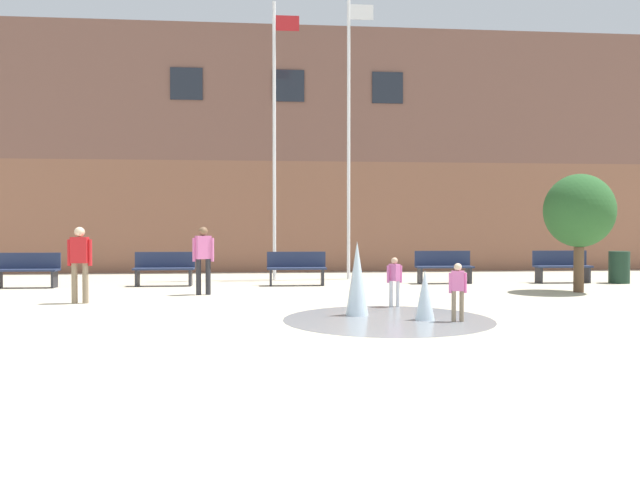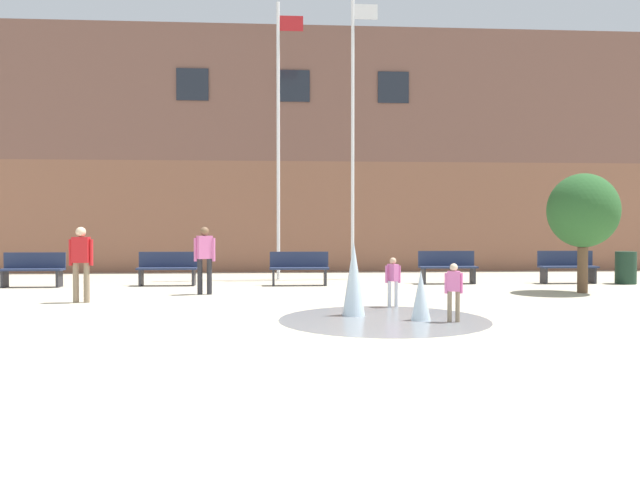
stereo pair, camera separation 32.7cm
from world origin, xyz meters
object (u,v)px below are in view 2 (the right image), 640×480
object	(u,v)px
park_bench_far_left	(33,269)
park_bench_left_of_flagpoles	(168,268)
trash_can	(626,268)
flagpole_right	(354,127)
street_tree_near_building	(583,211)
child_in_fountain	(454,288)
park_bench_near_trashcan	(447,266)
child_with_pink_shirt	(393,278)
adult_near_bench	(205,255)
adult_in_red	(81,258)
flagpole_left	(279,133)
park_bench_under_left_flagpole	(299,268)
park_bench_far_right	(567,266)

from	to	relation	value
park_bench_far_left	park_bench_left_of_flagpoles	bearing A→B (deg)	3.30
park_bench_left_of_flagpoles	trash_can	size ratio (longest dim) A/B	1.78
flagpole_right	street_tree_near_building	bearing A→B (deg)	-40.04
child_in_fountain	flagpole_right	distance (m)	9.49
flagpole_right	trash_can	xyz separation A→B (m)	(7.39, -2.03, -4.15)
park_bench_near_trashcan	child_with_pink_shirt	bearing A→B (deg)	-116.38
park_bench_left_of_flagpoles	child_in_fountain	world-z (taller)	child_in_fountain
adult_near_bench	adult_in_red	world-z (taller)	same
flagpole_left	street_tree_near_building	world-z (taller)	flagpole_left
park_bench_under_left_flagpole	child_with_pink_shirt	bearing A→B (deg)	-70.13
adult_in_red	flagpole_left	size ratio (longest dim) A/B	0.19
adult_near_bench	street_tree_near_building	size ratio (longest dim) A/B	0.55
park_bench_far_left	adult_near_bench	world-z (taller)	adult_near_bench
park_bench_far_left	park_bench_left_of_flagpoles	distance (m)	3.48
park_bench_left_of_flagpoles	park_bench_under_left_flagpole	xyz separation A→B (m)	(3.55, -0.18, 0.00)
park_bench_near_trashcan	street_tree_near_building	xyz separation A→B (m)	(2.59, -2.60, 1.49)
park_bench_near_trashcan	flagpole_left	distance (m)	6.33
park_bench_under_left_flagpole	flagpole_right	size ratio (longest dim) A/B	0.18
child_with_pink_shirt	park_bench_near_trashcan	bearing A→B (deg)	122.42
park_bench_left_of_flagpoles	street_tree_near_building	distance (m)	10.71
park_bench_near_trashcan	adult_near_bench	size ratio (longest dim) A/B	1.01
park_bench_under_left_flagpole	street_tree_near_building	xyz separation A→B (m)	(6.75, -2.35, 1.49)
child_with_pink_shirt	trash_can	xyz separation A→B (m)	(7.40, 4.56, -0.13)
park_bench_far_left	street_tree_near_building	size ratio (longest dim) A/B	0.56
park_bench_far_left	child_with_pink_shirt	world-z (taller)	child_with_pink_shirt
park_bench_near_trashcan	adult_in_red	distance (m)	9.63
child_with_pink_shirt	park_bench_under_left_flagpole	bearing A→B (deg)	168.67
park_bench_near_trashcan	park_bench_left_of_flagpoles	bearing A→B (deg)	-179.50
park_bench_near_trashcan	trash_can	world-z (taller)	park_bench_near_trashcan
park_bench_left_of_flagpoles	adult_near_bench	distance (m)	2.66
child_with_pink_shirt	adult_in_red	bearing A→B (deg)	-131.62
adult_in_red	flagpole_left	world-z (taller)	flagpole_left
child_in_fountain	flagpole_right	xyz separation A→B (m)	(-0.65, 8.57, 4.02)
adult_near_bench	child_with_pink_shirt	world-z (taller)	adult_near_bench
child_with_pink_shirt	flagpole_right	bearing A→B (deg)	148.77
park_bench_far_left	adult_near_bench	size ratio (longest dim) A/B	1.01
adult_in_red	trash_can	xyz separation A→B (m)	(13.79, 3.38, -0.48)
child_with_pink_shirt	child_in_fountain	bearing A→B (deg)	-12.87
adult_near_bench	trash_can	size ratio (longest dim) A/B	1.77
park_bench_far_right	child_in_fountain	bearing A→B (deg)	-127.25
park_bench_left_of_flagpoles	park_bench_far_right	bearing A→B (deg)	-0.24
park_bench_far_left	flagpole_left	world-z (taller)	flagpole_left
child_with_pink_shirt	flagpole_left	bearing A→B (deg)	167.58
adult_in_red	street_tree_near_building	size ratio (longest dim) A/B	0.55
child_with_pink_shirt	child_in_fountain	distance (m)	2.09
flagpole_left	flagpole_right	xyz separation A→B (m)	(2.24, -0.00, 0.20)
adult_in_red	child_with_pink_shirt	world-z (taller)	adult_in_red
park_bench_under_left_flagpole	street_tree_near_building	size ratio (longest dim) A/B	0.56
park_bench_left_of_flagpoles	adult_in_red	bearing A→B (deg)	-107.15
child_in_fountain	trash_can	distance (m)	9.40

